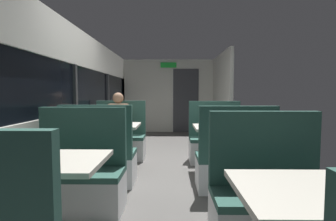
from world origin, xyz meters
TOP-DOWN VIEW (x-y plane):
  - ground_plane at (0.00, 0.00)m, footprint 3.30×9.20m
  - carriage_window_panel_left at (-1.45, 0.00)m, footprint 0.09×8.48m
  - carriage_end_bulkhead at (0.06, 4.19)m, footprint 2.90×0.11m
  - carriage_aisle_panel_right at (1.45, 3.00)m, footprint 0.08×2.40m
  - dining_table_near_window at (-0.89, -2.09)m, footprint 0.90×0.70m
  - bench_near_window_facing_entry at (-0.89, -1.39)m, footprint 0.95×0.50m
  - dining_table_mid_window at (-0.89, 0.11)m, footprint 0.90×0.70m
  - bench_mid_window_facing_end at (-0.89, -0.59)m, footprint 0.95×0.50m
  - bench_mid_window_facing_entry at (-0.89, 0.81)m, footprint 0.95×0.50m
  - dining_table_front_aisle at (0.89, -2.69)m, footprint 0.90×0.70m
  - bench_front_aisle_facing_entry at (0.89, -1.99)m, footprint 0.95×0.50m
  - dining_table_rear_aisle at (0.89, -0.09)m, footprint 0.90×0.70m
  - bench_rear_aisle_facing_end at (0.89, -0.79)m, footprint 0.95×0.50m
  - bench_rear_aisle_facing_entry at (0.89, 0.61)m, footprint 0.95×0.50m
  - seated_passenger at (-0.89, 0.74)m, footprint 0.47×0.55m

SIDE VIEW (x-z plane):
  - ground_plane at x=0.00m, z-range -0.02..0.00m
  - bench_near_window_facing_entry at x=-0.89m, z-range -0.22..0.88m
  - bench_mid_window_facing_end at x=-0.89m, z-range -0.22..0.88m
  - bench_mid_window_facing_entry at x=-0.89m, z-range -0.22..0.88m
  - bench_front_aisle_facing_entry at x=0.89m, z-range -0.22..0.88m
  - bench_rear_aisle_facing_end at x=0.89m, z-range -0.22..0.88m
  - bench_rear_aisle_facing_entry at x=0.89m, z-range -0.22..0.88m
  - seated_passenger at x=-0.89m, z-range -0.09..1.17m
  - dining_table_near_window at x=-0.89m, z-range 0.27..1.01m
  - dining_table_mid_window at x=-0.89m, z-range 0.27..1.01m
  - dining_table_front_aisle at x=0.89m, z-range 0.27..1.01m
  - dining_table_rear_aisle at x=0.89m, z-range 0.27..1.01m
  - carriage_window_panel_left at x=-1.45m, z-range -0.04..2.26m
  - carriage_end_bulkhead at x=0.06m, z-range -0.01..2.29m
  - carriage_aisle_panel_right at x=1.45m, z-range 0.00..2.30m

